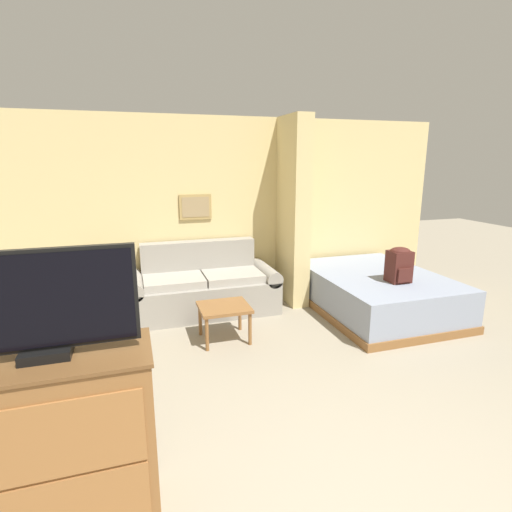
% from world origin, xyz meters
% --- Properties ---
extents(wall_back, '(7.07, 0.16, 2.60)m').
position_xyz_m(wall_back, '(-0.00, 4.38, 1.29)').
color(wall_back, '#DBC484').
rests_on(wall_back, ground_plane).
extents(wall_partition_pillar, '(0.24, 0.73, 2.60)m').
position_xyz_m(wall_partition_pillar, '(1.06, 3.96, 1.30)').
color(wall_partition_pillar, '#DBC484').
rests_on(wall_partition_pillar, ground_plane).
extents(couch, '(1.97, 0.84, 0.92)m').
position_xyz_m(couch, '(-0.25, 3.90, 0.33)').
color(couch, gray).
rests_on(couch, ground_plane).
extents(coffee_table, '(0.56, 0.51, 0.41)m').
position_xyz_m(coffee_table, '(-0.18, 2.94, 0.36)').
color(coffee_table, brown).
rests_on(coffee_table, ground_plane).
extents(side_table, '(0.42, 0.42, 0.57)m').
position_xyz_m(side_table, '(-1.40, 3.88, 0.46)').
color(side_table, brown).
rests_on(side_table, ground_plane).
extents(table_lamp, '(0.32, 0.32, 0.41)m').
position_xyz_m(table_lamp, '(-1.40, 3.88, 0.84)').
color(table_lamp, tan).
rests_on(table_lamp, side_table).
extents(tv_dresser, '(1.03, 0.47, 1.04)m').
position_xyz_m(tv_dresser, '(-1.57, 0.86, 0.52)').
color(tv_dresser, brown).
rests_on(tv_dresser, ground_plane).
extents(tv, '(0.93, 0.16, 0.57)m').
position_xyz_m(tv, '(-1.57, 0.86, 1.32)').
color(tv, black).
rests_on(tv, tv_dresser).
extents(bed, '(1.58, 2.12, 0.53)m').
position_xyz_m(bed, '(1.98, 3.22, 0.27)').
color(bed, brown).
rests_on(bed, ground_plane).
extents(backpack, '(0.27, 0.25, 0.44)m').
position_xyz_m(backpack, '(2.02, 2.80, 0.76)').
color(backpack, '#471E19').
rests_on(backpack, bed).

